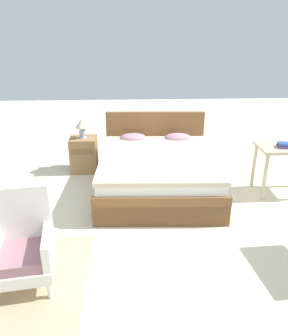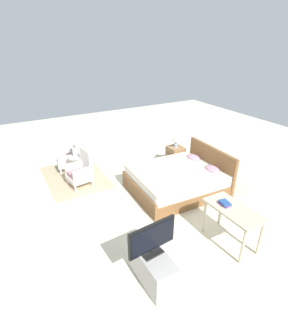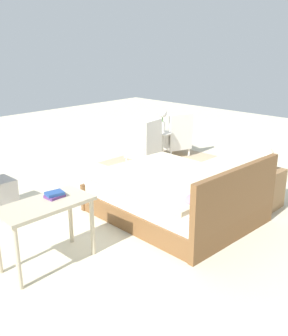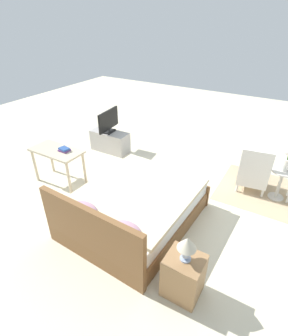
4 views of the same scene
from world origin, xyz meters
name	(u,v)px [view 1 (image 1 of 4)]	position (x,y,z in m)	size (l,w,h in m)	color
ground_plane	(152,220)	(0.00, 0.00, 0.00)	(16.00, 16.00, 0.00)	beige
bed	(157,170)	(0.15, 0.93, 0.30)	(1.79, 2.19, 0.96)	brown
armchair_by_window_right	(23,247)	(-1.28, -1.03, 0.38)	(0.61, 0.61, 0.92)	white
nightstand	(84,154)	(-1.04, 1.68, 0.29)	(0.44, 0.41, 0.59)	#997047
table_lamp	(82,125)	(-1.04, 1.68, 0.80)	(0.22, 0.22, 0.33)	#9EADC6
book_stack	(285,145)	(1.92, 0.63, 0.76)	(0.21, 0.17, 0.06)	#66387A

